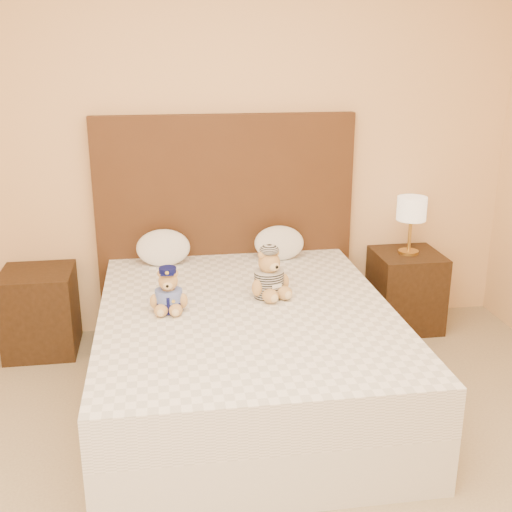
{
  "coord_description": "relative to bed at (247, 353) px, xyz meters",
  "views": [
    {
      "loc": [
        -0.45,
        -2.03,
        1.93
      ],
      "look_at": [
        0.09,
        1.45,
        0.77
      ],
      "focal_mm": 45.0,
      "sensor_mm": 36.0,
      "label": 1
    }
  ],
  "objects": [
    {
      "name": "lamp",
      "position": [
        1.25,
        0.8,
        0.57
      ],
      "size": [
        0.2,
        0.2,
        0.4
      ],
      "color": "gold",
      "rests_on": "nightstand_right"
    },
    {
      "name": "nightstand_right",
      "position": [
        1.25,
        0.8,
        -0.0
      ],
      "size": [
        0.45,
        0.45,
        0.55
      ],
      "primitive_type": "cube",
      "color": "#352011",
      "rests_on": "ground"
    },
    {
      "name": "pillow_left",
      "position": [
        -0.44,
        0.83,
        0.4
      ],
      "size": [
        0.35,
        0.23,
        0.25
      ],
      "primitive_type": "ellipsoid",
      "color": "white",
      "rests_on": "bed"
    },
    {
      "name": "pillow_right",
      "position": [
        0.34,
        0.83,
        0.39
      ],
      "size": [
        0.34,
        0.22,
        0.24
      ],
      "primitive_type": "ellipsoid",
      "color": "white",
      "rests_on": "bed"
    },
    {
      "name": "teddy_police",
      "position": [
        -0.42,
        0.03,
        0.4
      ],
      "size": [
        0.23,
        0.22,
        0.25
      ],
      "primitive_type": null,
      "rotation": [
        0.0,
        0.0,
        -0.09
      ],
      "color": "#B88547",
      "rests_on": "bed"
    },
    {
      "name": "teddy_prisoner",
      "position": [
        0.15,
        0.16,
        0.42
      ],
      "size": [
        0.33,
        0.33,
        0.29
      ],
      "primitive_type": null,
      "rotation": [
        0.0,
        0.0,
        0.41
      ],
      "color": "#B88547",
      "rests_on": "bed"
    },
    {
      "name": "bed",
      "position": [
        0.0,
        0.0,
        0.0
      ],
      "size": [
        1.6,
        2.0,
        0.55
      ],
      "color": "white",
      "rests_on": "ground"
    },
    {
      "name": "headboard",
      "position": [
        0.0,
        1.01,
        0.47
      ],
      "size": [
        1.75,
        0.08,
        1.5
      ],
      "primitive_type": "cube",
      "color": "#482A15",
      "rests_on": "ground"
    },
    {
      "name": "nightstand_left",
      "position": [
        -1.25,
        0.8,
        -0.0
      ],
      "size": [
        0.45,
        0.45,
        0.55
      ],
      "primitive_type": "cube",
      "color": "#352011",
      "rests_on": "ground"
    },
    {
      "name": "room_walls",
      "position": [
        0.0,
        -0.74,
        1.53
      ],
      "size": [
        4.04,
        4.52,
        2.72
      ],
      "color": "#F5C185",
      "rests_on": "ground"
    }
  ]
}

